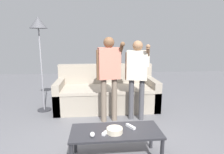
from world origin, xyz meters
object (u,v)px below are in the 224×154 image
Objects in this scene: floor_lamp at (39,30)px; player_center at (109,70)px; couch at (107,93)px; snack_bowl at (115,130)px; coffee_table at (116,134)px; game_remote_wand_far at (131,126)px; game_remote_wand_near at (106,132)px; game_remote_nunchuk at (92,134)px; player_right at (137,71)px.

floor_lamp reaches higher than player_center.
snack_bowl is (-0.03, -1.91, 0.11)m from couch.
game_remote_wand_far reaches higher than coffee_table.
couch is at bearing 89.82° from player_center.
game_remote_wand_near is (1.19, -1.85, -1.25)m from floor_lamp.
coffee_table is 0.72× the size of player_center.
snack_bowl is at bearing 2.27° from game_remote_wand_near.
couch reaches higher than snack_bowl.
player_center reaches higher than coffee_table.
game_remote_nunchuk is at bearing -98.49° from couch.
game_remote_wand_near is (-0.64, -1.23, -0.51)m from player_right.
player_center reaches higher than snack_bowl.
snack_bowl is 2.57m from floor_lamp.
coffee_table is at bearing -90.54° from player_center.
floor_lamp is 1.31× the size of player_right.
couch is 1.40× the size of player_center.
game_remote_wand_far is (1.50, -1.74, -1.25)m from floor_lamp.
snack_bowl is 1.31m from player_center.
floor_lamp reaches higher than game_remote_wand_near.
game_remote_wand_far is at bearing -49.17° from floor_lamp.
coffee_table is 1.30m from player_center.
player_right is at bearing -18.97° from floor_lamp.
floor_lamp reaches higher than player_right.
snack_bowl reaches higher than game_remote_wand_near.
player_center is (0.01, 1.14, 0.61)m from coffee_table.
floor_lamp reaches higher than game_remote_nunchuk.
player_center is at bearing 76.94° from game_remote_nunchuk.
player_right is (0.50, 0.02, -0.04)m from player_center.
game_remote_nunchuk is at bearing -160.20° from game_remote_wand_far.
player_center is 0.51m from player_right.
game_remote_nunchuk reaches higher than game_remote_wand_far.
player_right reaches higher than game_remote_wand_far.
coffee_table is at bearing 26.62° from game_remote_wand_near.
game_remote_wand_far is at bearing -106.27° from player_right.
snack_bowl is at bearing -91.00° from couch.
couch reaches higher than game_remote_nunchuk.
couch reaches higher than coffee_table.
game_remote_wand_far is at bearing 27.90° from snack_bowl.
game_remote_nunchuk is (-0.26, -0.06, -0.01)m from snack_bowl.
snack_bowl is at bearing -91.49° from player_center.
snack_bowl is 1.42m from player_right.
game_remote_nunchuk is 1.59m from player_right.
floor_lamp is 13.48× the size of game_remote_wand_near.
snack_bowl is 1.35× the size of game_remote_wand_near.
game_remote_wand_near is (-0.13, -1.92, 0.09)m from couch.
snack_bowl is at bearing -109.76° from coffee_table.
coffee_table is 5.73× the size of snack_bowl.
game_remote_wand_near is at bearing -57.34° from floor_lamp.
game_remote_wand_far is (0.21, 0.11, -0.01)m from snack_bowl.
couch is 24.00× the size of game_remote_nunchuk.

